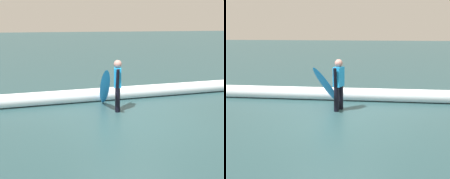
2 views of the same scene
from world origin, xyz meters
The scene contains 4 objects.
ground_plane centered at (0.00, 0.00, 0.00)m, with size 139.68×139.68×0.00m, color #25464A.
surfer centered at (0.10, -0.92, 0.81)m, with size 0.29×0.58×1.45m.
surfboard centered at (0.45, -1.02, 0.65)m, with size 0.57×1.84×1.33m.
wave_crest_foreground centered at (-1.77, -2.27, 0.21)m, with size 0.41×0.41×16.01m, color white.
Camera 1 is at (2.43, 7.33, 2.48)m, focal length 50.05 mm.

